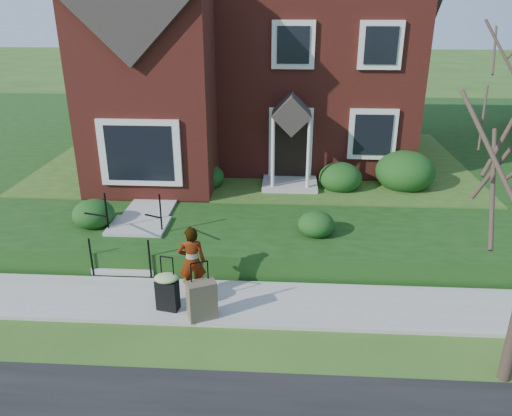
# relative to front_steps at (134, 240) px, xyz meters

# --- Properties ---
(ground) EXTENTS (120.00, 120.00, 0.00)m
(ground) POSITION_rel_front_steps_xyz_m (2.50, -1.84, -0.47)
(ground) COLOR #2D5119
(ground) RESTS_ON ground
(sidewalk) EXTENTS (60.00, 1.60, 0.08)m
(sidewalk) POSITION_rel_front_steps_xyz_m (2.50, -1.84, -0.43)
(sidewalk) COLOR #9E9B93
(sidewalk) RESTS_ON ground
(terrace) EXTENTS (44.00, 20.00, 0.60)m
(terrace) POSITION_rel_front_steps_xyz_m (6.50, 9.06, -0.17)
(terrace) COLOR #18390F
(terrace) RESTS_ON ground
(walkway) EXTENTS (1.20, 6.00, 0.06)m
(walkway) POSITION_rel_front_steps_xyz_m (0.00, 3.16, 0.16)
(walkway) COLOR #9E9B93
(walkway) RESTS_ON terrace
(main_house) EXTENTS (10.40, 10.20, 9.40)m
(main_house) POSITION_rel_front_steps_xyz_m (2.29, 7.76, 4.79)
(main_house) COLOR maroon
(main_house) RESTS_ON terrace
(front_steps) EXTENTS (1.40, 2.02, 1.50)m
(front_steps) POSITION_rel_front_steps_xyz_m (0.00, 0.00, 0.00)
(front_steps) COLOR #9E9B93
(front_steps) RESTS_ON ground
(foundation_shrubs) EXTENTS (10.44, 4.72, 1.21)m
(foundation_shrubs) POSITION_rel_front_steps_xyz_m (3.60, 3.19, 0.62)
(foundation_shrubs) COLOR black
(foundation_shrubs) RESTS_ON terrace
(woman) EXTENTS (0.60, 0.44, 1.52)m
(woman) POSITION_rel_front_steps_xyz_m (1.71, -1.62, 0.37)
(woman) COLOR #999999
(woman) RESTS_ON sidewalk
(suitcase_black) EXTENTS (0.54, 0.47, 1.13)m
(suitcase_black) POSITION_rel_front_steps_xyz_m (1.31, -2.19, 0.04)
(suitcase_black) COLOR black
(suitcase_black) RESTS_ON sidewalk
(suitcase_olive) EXTENTS (0.62, 0.50, 1.17)m
(suitcase_olive) POSITION_rel_front_steps_xyz_m (2.03, -2.44, -0.00)
(suitcase_olive) COLOR brown
(suitcase_olive) RESTS_ON sidewalk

